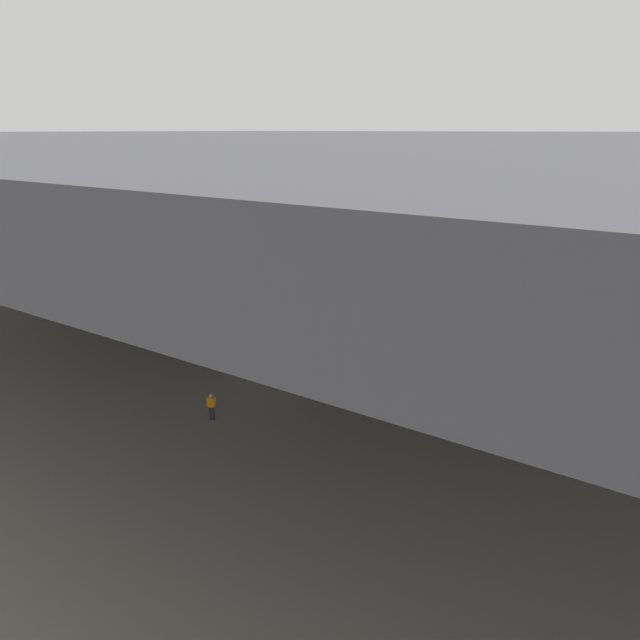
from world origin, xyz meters
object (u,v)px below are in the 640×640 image
Objects in this scene: boarding_stairs at (293,363)px; airplane_distant at (337,228)px; airplane_main at (345,296)px; crew_worker_near_nose at (211,405)px; crew_worker_by_stairs at (262,371)px.

airplane_distant is (-22.76, 40.25, 2.51)m from boarding_stairs.
airplane_main is 7.53× the size of boarding_stairs.
crew_worker_near_nose is at bearing -64.61° from airplane_distant.
crew_worker_near_nose is 54.29m from airplane_distant.
boarding_stairs is at bearing -80.05° from airplane_main.
airplane_distant is at bearing 115.39° from crew_worker_near_nose.
boarding_stairs is (1.63, -9.30, -2.59)m from airplane_main.
crew_worker_by_stairs is 48.68m from airplane_distant.
airplane_main is 1.12× the size of airplane_distant.
crew_worker_by_stairs is (1.21, -12.25, -2.31)m from airplane_main.
airplane_main reaches higher than airplane_distant.
airplane_main reaches higher than crew_worker_by_stairs.
crew_worker_by_stairs is at bearing -98.20° from boarding_stairs.
airplane_distant is (-23.26, 49.01, 2.26)m from crew_worker_near_nose.
boarding_stairs is at bearing 93.23° from crew_worker_near_nose.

